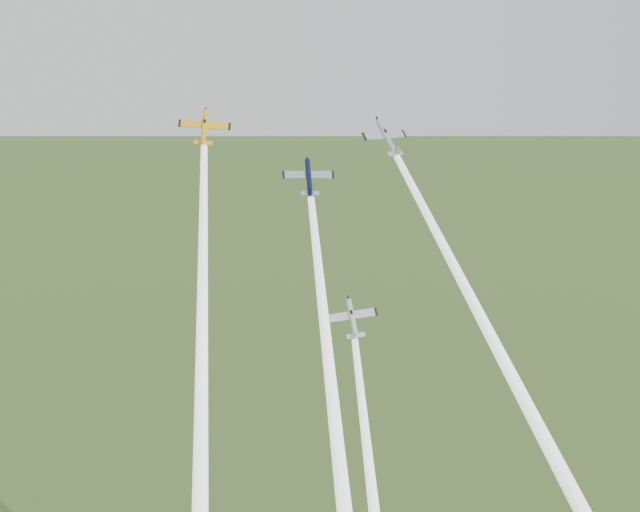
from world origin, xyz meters
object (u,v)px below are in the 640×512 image
(plane_yellow, at_px, (204,127))
(plane_silver_low, at_px, (352,318))
(plane_navy, at_px, (309,177))
(plane_silver_right, at_px, (387,137))

(plane_yellow, distance_m, plane_silver_low, 33.44)
(plane_navy, bearing_deg, plane_silver_right, 20.64)
(plane_silver_low, bearing_deg, plane_yellow, 156.02)
(plane_silver_low, bearing_deg, plane_navy, 165.40)
(plane_silver_right, xyz_separation_m, plane_silver_low, (-6.08, -5.60, -24.26))
(plane_navy, distance_m, plane_silver_low, 20.60)
(plane_yellow, xyz_separation_m, plane_silver_right, (24.85, -4.54, -1.49))
(plane_navy, xyz_separation_m, plane_silver_low, (5.72, -1.97, -19.69))
(plane_yellow, bearing_deg, plane_silver_low, -21.19)
(plane_navy, xyz_separation_m, plane_silver_right, (11.81, 3.63, 4.57))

